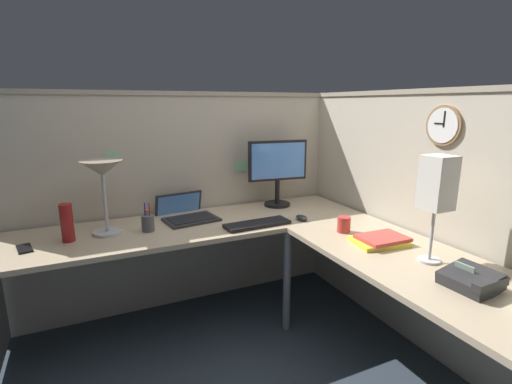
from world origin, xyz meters
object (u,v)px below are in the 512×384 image
(keyboard, at_px, (257,224))
(cell_phone, at_px, (24,248))
(wall_clock, at_px, (444,125))
(laptop, at_px, (186,214))
(desk_lamp_paper, at_px, (437,186))
(office_phone, at_px, (472,280))
(book_stack, at_px, (380,240))
(pen_cup, at_px, (148,223))
(thermos_flask, at_px, (67,223))
(desk_lamp_dome, at_px, (102,174))
(coffee_mug, at_px, (344,224))
(monitor, at_px, (278,168))
(computer_mouse, at_px, (302,218))

(keyboard, xyz_separation_m, cell_phone, (-1.31, 0.16, -0.01))
(keyboard, height_order, wall_clock, wall_clock)
(laptop, height_order, desk_lamp_paper, desk_lamp_paper)
(office_phone, bearing_deg, book_stack, 87.43)
(keyboard, xyz_separation_m, pen_cup, (-0.65, 0.19, 0.04))
(pen_cup, distance_m, desk_lamp_paper, 1.63)
(thermos_flask, bearing_deg, office_phone, -40.79)
(desk_lamp_paper, height_order, wall_clock, wall_clock)
(desk_lamp_dome, bearing_deg, coffee_mug, -23.75)
(laptop, relative_size, book_stack, 1.37)
(laptop, xyz_separation_m, cell_phone, (-0.94, -0.22, -0.02))
(monitor, relative_size, wall_clock, 2.27)
(book_stack, bearing_deg, pen_cup, 146.15)
(computer_mouse, bearing_deg, desk_lamp_paper, -75.62)
(office_phone, bearing_deg, wall_clock, 54.59)
(book_stack, height_order, wall_clock, wall_clock)
(cell_phone, xyz_separation_m, wall_clock, (2.14, -0.80, 0.64))
(keyboard, bearing_deg, pen_cup, 161.49)
(pen_cup, relative_size, cell_phone, 1.25)
(pen_cup, xyz_separation_m, office_phone, (1.12, -1.33, -0.02))
(laptop, relative_size, desk_lamp_paper, 0.80)
(computer_mouse, distance_m, book_stack, 0.59)
(thermos_flask, bearing_deg, pen_cup, -1.32)
(thermos_flask, distance_m, desk_lamp_paper, 1.97)
(monitor, xyz_separation_m, office_phone, (0.12, -1.53, -0.26))
(keyboard, distance_m, thermos_flask, 1.12)
(monitor, bearing_deg, thermos_flask, -172.81)
(desk_lamp_dome, distance_m, coffee_mug, 1.47)
(thermos_flask, bearing_deg, desk_lamp_paper, -33.11)
(cell_phone, height_order, thermos_flask, thermos_flask)
(office_phone, bearing_deg, laptop, 118.71)
(laptop, relative_size, wall_clock, 1.93)
(desk_lamp_paper, bearing_deg, wall_clock, 38.63)
(keyboard, distance_m, desk_lamp_dome, 0.98)
(monitor, bearing_deg, desk_lamp_dome, -173.73)
(coffee_mug, relative_size, wall_clock, 0.44)
(thermos_flask, bearing_deg, laptop, 13.90)
(office_phone, bearing_deg, computer_mouse, 97.22)
(computer_mouse, height_order, thermos_flask, thermos_flask)
(pen_cup, distance_m, office_phone, 1.74)
(computer_mouse, distance_m, office_phone, 1.14)
(office_phone, bearing_deg, pen_cup, 129.95)
(desk_lamp_dome, height_order, coffee_mug, desk_lamp_dome)
(laptop, bearing_deg, pen_cup, -146.26)
(thermos_flask, bearing_deg, monitor, 7.19)
(keyboard, bearing_deg, office_phone, -70.68)
(laptop, xyz_separation_m, desk_lamp_paper, (0.91, -1.24, 0.36))
(desk_lamp_dome, xyz_separation_m, wall_clock, (1.71, -0.88, 0.29))
(cell_phone, distance_m, office_phone, 2.21)
(cell_phone, relative_size, book_stack, 0.46)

